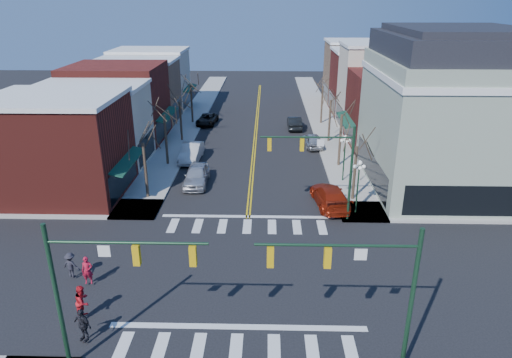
# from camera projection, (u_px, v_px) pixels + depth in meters

# --- Properties ---
(ground) EXTENTS (160.00, 160.00, 0.00)m
(ground) POSITION_uv_depth(u_px,v_px,m) (243.00, 275.00, 27.25)
(ground) COLOR black
(ground) RESTS_ON ground
(sidewalk_left) EXTENTS (3.50, 70.00, 0.15)m
(sidewalk_left) POSITION_uv_depth(u_px,v_px,m) (166.00, 161.00, 45.97)
(sidewalk_left) COLOR #9E9B93
(sidewalk_left) RESTS_ON ground
(sidewalk_right) EXTENTS (3.50, 70.00, 0.15)m
(sidewalk_right) POSITION_uv_depth(u_px,v_px,m) (340.00, 162.00, 45.57)
(sidewalk_right) COLOR #9E9B93
(sidewalk_right) RESTS_ON ground
(bldg_left_brick_a) EXTENTS (10.00, 8.50, 8.00)m
(bldg_left_brick_a) POSITION_uv_depth(u_px,v_px,m) (59.00, 148.00, 37.01)
(bldg_left_brick_a) COLOR maroon
(bldg_left_brick_a) RESTS_ON ground
(bldg_left_stucco_a) EXTENTS (10.00, 7.00, 7.50)m
(bldg_left_stucco_a) POSITION_uv_depth(u_px,v_px,m) (94.00, 126.00, 44.29)
(bldg_left_stucco_a) COLOR beige
(bldg_left_stucco_a) RESTS_ON ground
(bldg_left_brick_b) EXTENTS (10.00, 9.00, 8.50)m
(bldg_left_brick_b) POSITION_uv_depth(u_px,v_px,m) (118.00, 103.00, 51.53)
(bldg_left_brick_b) COLOR maroon
(bldg_left_brick_b) RESTS_ON ground
(bldg_left_tan) EXTENTS (10.00, 7.50, 7.80)m
(bldg_left_tan) POSITION_uv_depth(u_px,v_px,m) (138.00, 92.00, 59.31)
(bldg_left_tan) COLOR #997354
(bldg_left_tan) RESTS_ON ground
(bldg_left_stucco_b) EXTENTS (10.00, 8.00, 8.20)m
(bldg_left_stucco_b) POSITION_uv_depth(u_px,v_px,m) (152.00, 80.00, 66.42)
(bldg_left_stucco_b) COLOR beige
(bldg_left_stucco_b) RESTS_ON ground
(bldg_right_brick_a) EXTENTS (10.00, 8.50, 8.00)m
(bldg_right_brick_a) POSITION_uv_depth(u_px,v_px,m) (398.00, 111.00, 49.29)
(bldg_right_brick_a) COLOR maroon
(bldg_right_brick_a) RESTS_ON ground
(bldg_right_stucco) EXTENTS (10.00, 7.00, 10.00)m
(bldg_right_stucco) POSITION_uv_depth(u_px,v_px,m) (382.00, 88.00, 56.10)
(bldg_right_stucco) COLOR beige
(bldg_right_stucco) RESTS_ON ground
(bldg_right_brick_b) EXTENTS (10.00, 8.00, 8.50)m
(bldg_right_brick_b) POSITION_uv_depth(u_px,v_px,m) (369.00, 83.00, 63.34)
(bldg_right_brick_b) COLOR maroon
(bldg_right_brick_b) RESTS_ON ground
(bldg_right_tan) EXTENTS (10.00, 8.00, 9.00)m
(bldg_right_tan) POSITION_uv_depth(u_px,v_px,m) (358.00, 72.00, 70.67)
(bldg_right_tan) COLOR #997354
(bldg_right_tan) RESTS_ON ground
(victorian_corner) EXTENTS (12.25, 14.25, 13.30)m
(victorian_corner) POSITION_uv_depth(u_px,v_px,m) (449.00, 111.00, 37.84)
(victorian_corner) COLOR #909D88
(victorian_corner) RESTS_ON ground
(traffic_mast_near_left) EXTENTS (6.60, 0.28, 7.20)m
(traffic_mast_near_left) POSITION_uv_depth(u_px,v_px,m) (98.00, 278.00, 18.76)
(traffic_mast_near_left) COLOR #14331E
(traffic_mast_near_left) RESTS_ON ground
(traffic_mast_near_right) EXTENTS (6.60, 0.28, 7.20)m
(traffic_mast_near_right) POSITION_uv_depth(u_px,v_px,m) (368.00, 282.00, 18.50)
(traffic_mast_near_right) COLOR #14331E
(traffic_mast_near_right) RESTS_ON ground
(traffic_mast_far_right) EXTENTS (6.60, 0.28, 7.20)m
(traffic_mast_far_right) POSITION_uv_depth(u_px,v_px,m) (326.00, 160.00, 32.23)
(traffic_mast_far_right) COLOR #14331E
(traffic_mast_far_right) RESTS_ON ground
(lamppost_corner) EXTENTS (0.36, 0.36, 4.33)m
(lamppost_corner) POSITION_uv_depth(u_px,v_px,m) (358.00, 178.00, 33.84)
(lamppost_corner) COLOR #14331E
(lamppost_corner) RESTS_ON ground
(lamppost_midblock) EXTENTS (0.36, 0.36, 4.33)m
(lamppost_midblock) POSITION_uv_depth(u_px,v_px,m) (345.00, 150.00, 39.87)
(lamppost_midblock) COLOR #14331E
(lamppost_midblock) RESTS_ON ground
(tree_left_a) EXTENTS (0.24, 0.24, 4.76)m
(tree_left_a) POSITION_uv_depth(u_px,v_px,m) (146.00, 171.00, 36.76)
(tree_left_a) COLOR #382B21
(tree_left_a) RESTS_ON ground
(tree_left_b) EXTENTS (0.24, 0.24, 5.04)m
(tree_left_b) POSITION_uv_depth(u_px,v_px,m) (166.00, 140.00, 44.13)
(tree_left_b) COLOR #382B21
(tree_left_b) RESTS_ON ground
(tree_left_c) EXTENTS (0.24, 0.24, 4.55)m
(tree_left_c) POSITION_uv_depth(u_px,v_px,m) (181.00, 122.00, 51.64)
(tree_left_c) COLOR #382B21
(tree_left_c) RESTS_ON ground
(tree_left_d) EXTENTS (0.24, 0.24, 4.90)m
(tree_left_d) POSITION_uv_depth(u_px,v_px,m) (192.00, 105.00, 58.99)
(tree_left_d) COLOR #382B21
(tree_left_d) RESTS_ON ground
(tree_right_a) EXTENTS (0.24, 0.24, 4.62)m
(tree_right_a) POSITION_uv_depth(u_px,v_px,m) (354.00, 174.00, 36.40)
(tree_right_a) COLOR #382B21
(tree_right_a) RESTS_ON ground
(tree_right_b) EXTENTS (0.24, 0.24, 5.18)m
(tree_right_b) POSITION_uv_depth(u_px,v_px,m) (340.00, 141.00, 43.71)
(tree_right_b) COLOR #382B21
(tree_right_b) RESTS_ON ground
(tree_right_c) EXTENTS (0.24, 0.24, 4.83)m
(tree_right_c) POSITION_uv_depth(u_px,v_px,m) (330.00, 121.00, 51.20)
(tree_right_c) COLOR #382B21
(tree_right_c) RESTS_ON ground
(tree_right_d) EXTENTS (0.24, 0.24, 4.97)m
(tree_right_d) POSITION_uv_depth(u_px,v_px,m) (322.00, 105.00, 58.59)
(tree_right_d) COLOR #382B21
(tree_right_d) RESTS_ON ground
(car_left_near) EXTENTS (2.08, 5.05, 1.71)m
(car_left_near) POSITION_uv_depth(u_px,v_px,m) (196.00, 175.00, 40.08)
(car_left_near) COLOR silver
(car_left_near) RESTS_ON ground
(car_left_mid) EXTENTS (2.00, 5.28, 1.72)m
(car_left_mid) POSITION_uv_depth(u_px,v_px,m) (191.00, 152.00, 45.97)
(car_left_mid) COLOR beige
(car_left_mid) RESTS_ON ground
(car_left_far) EXTENTS (2.69, 5.01, 1.34)m
(car_left_far) POSITION_uv_depth(u_px,v_px,m) (207.00, 119.00, 59.04)
(car_left_far) COLOR black
(car_left_far) RESTS_ON ground
(car_right_near) EXTENTS (2.99, 5.89, 1.64)m
(car_right_near) POSITION_uv_depth(u_px,v_px,m) (330.00, 196.00, 36.01)
(car_right_near) COLOR #99220D
(car_right_near) RESTS_ON ground
(car_right_mid) EXTENTS (2.34, 4.70, 1.54)m
(car_right_mid) POSITION_uv_depth(u_px,v_px,m) (313.00, 140.00, 50.12)
(car_right_mid) COLOR #B1B2B6
(car_right_mid) RESTS_ON ground
(car_right_far) EXTENTS (1.71, 4.73, 1.55)m
(car_right_far) POSITION_uv_depth(u_px,v_px,m) (294.00, 123.00, 57.06)
(car_right_far) COLOR black
(car_right_far) RESTS_ON ground
(pedestrian_red_a) EXTENTS (0.67, 0.48, 1.70)m
(pedestrian_red_a) POSITION_uv_depth(u_px,v_px,m) (87.00, 270.00, 25.93)
(pedestrian_red_a) COLOR #A8112A
(pedestrian_red_a) RESTS_ON sidewalk_left
(pedestrian_red_b) EXTENTS (0.75, 0.94, 1.86)m
(pedestrian_red_b) POSITION_uv_depth(u_px,v_px,m) (83.00, 302.00, 23.15)
(pedestrian_red_b) COLOR red
(pedestrian_red_b) RESTS_ON sidewalk_left
(pedestrian_dark_a) EXTENTS (1.11, 0.83, 1.75)m
(pedestrian_dark_a) POSITION_uv_depth(u_px,v_px,m) (82.00, 325.00, 21.60)
(pedestrian_dark_a) COLOR black
(pedestrian_dark_a) RESTS_ON sidewalk_left
(pedestrian_dark_b) EXTENTS (1.11, 0.78, 1.57)m
(pedestrian_dark_b) POSITION_uv_depth(u_px,v_px,m) (71.00, 265.00, 26.56)
(pedestrian_dark_b) COLOR #23222A
(pedestrian_dark_b) RESTS_ON sidewalk_left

